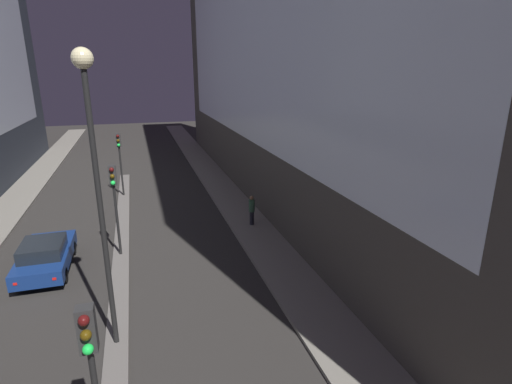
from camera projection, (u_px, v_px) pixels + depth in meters
name	position (u px, v px, depth m)	size (l,w,h in m)	color
building_right	(292.00, 5.00, 24.48)	(6.01, 44.70, 24.39)	#423D38
median_strip	(121.00, 251.00, 19.15)	(0.72, 29.88, 0.14)	#66605B
traffic_light_near	(91.00, 361.00, 7.36)	(0.32, 0.42, 4.26)	black
traffic_light_mid	(114.00, 190.00, 17.79)	(0.32, 0.42, 4.26)	black
traffic_light_far	(119.00, 150.00, 26.55)	(0.32, 0.42, 4.26)	black
street_lamp	(94.00, 151.00, 10.90)	(0.56, 0.56, 8.85)	black
car_left_lane	(45.00, 255.00, 17.21)	(1.94, 4.45, 1.47)	navy
pedestrian_on_right_sidewalk	(252.00, 209.00, 22.03)	(0.33, 0.33, 1.67)	black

